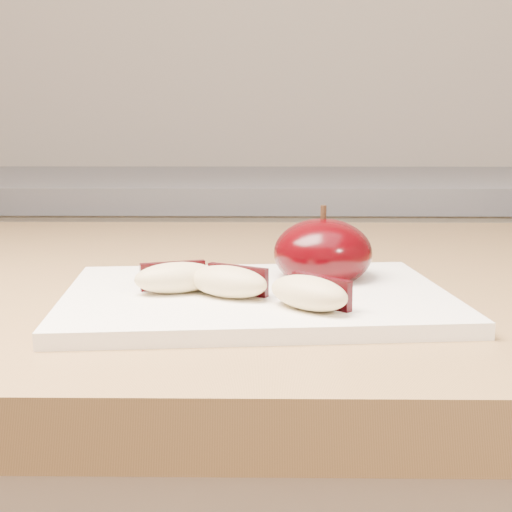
{
  "coord_description": "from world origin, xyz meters",
  "views": [
    {
      "loc": [
        0.01,
        -0.14,
        1.02
      ],
      "look_at": [
        0.0,
        0.36,
        0.94
      ],
      "focal_mm": 50.0,
      "sensor_mm": 36.0,
      "label": 1
    }
  ],
  "objects": [
    {
      "name": "cutting_board",
      "position": [
        0.0,
        0.36,
        0.91
      ],
      "size": [
        0.29,
        0.22,
        0.01
      ],
      "primitive_type": "cube",
      "rotation": [
        0.0,
        0.0,
        0.1
      ],
      "color": "white",
      "rests_on": "island_counter"
    },
    {
      "name": "apple_wedge_b",
      "position": [
        -0.02,
        0.34,
        0.92
      ],
      "size": [
        0.07,
        0.05,
        0.02
      ],
      "rotation": [
        0.0,
        0.0,
        -0.52
      ],
      "color": "#D0BB84",
      "rests_on": "cutting_board"
    },
    {
      "name": "back_cabinet",
      "position": [
        0.0,
        1.2,
        0.47
      ],
      "size": [
        2.4,
        0.62,
        0.94
      ],
      "color": "silver",
      "rests_on": "ground"
    },
    {
      "name": "apple_wedge_a",
      "position": [
        -0.06,
        0.35,
        0.92
      ],
      "size": [
        0.07,
        0.05,
        0.02
      ],
      "rotation": [
        0.0,
        0.0,
        0.33
      ],
      "color": "#D0BB84",
      "rests_on": "cutting_board"
    },
    {
      "name": "apple_wedge_c",
      "position": [
        0.04,
        0.31,
        0.92
      ],
      "size": [
        0.06,
        0.06,
        0.02
      ],
      "rotation": [
        0.0,
        0.0,
        -0.78
      ],
      "color": "#D0BB84",
      "rests_on": "cutting_board"
    },
    {
      "name": "apple_half",
      "position": [
        0.05,
        0.41,
        0.93
      ],
      "size": [
        0.08,
        0.08,
        0.06
      ],
      "rotation": [
        0.0,
        0.0,
        -0.05
      ],
      "color": "#2E0004",
      "rests_on": "cutting_board"
    }
  ]
}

